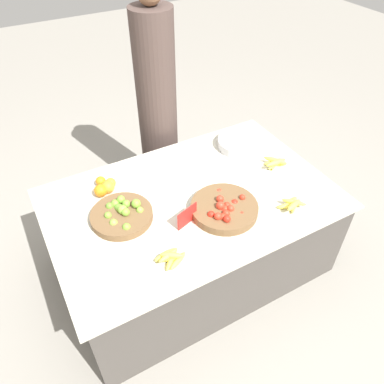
# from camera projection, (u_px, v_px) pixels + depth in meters

# --- Properties ---
(ground_plane) EXTENTS (12.00, 12.00, 0.00)m
(ground_plane) POSITION_uv_depth(u_px,v_px,m) (192.00, 261.00, 2.73)
(ground_plane) COLOR gray
(market_table) EXTENTS (1.75, 1.15, 0.63)m
(market_table) POSITION_uv_depth(u_px,v_px,m) (192.00, 232.00, 2.52)
(market_table) COLOR #4C4742
(market_table) RESTS_ON ground_plane
(lime_bowl) EXTENTS (0.36, 0.36, 0.10)m
(lime_bowl) POSITION_uv_depth(u_px,v_px,m) (122.00, 214.00, 2.17)
(lime_bowl) COLOR brown
(lime_bowl) RESTS_ON market_table
(tomato_basket) EXTENTS (0.40, 0.40, 0.09)m
(tomato_basket) POSITION_uv_depth(u_px,v_px,m) (224.00, 208.00, 2.20)
(tomato_basket) COLOR brown
(tomato_basket) RESTS_ON market_table
(orange_pile) EXTENTS (0.15, 0.17, 0.08)m
(orange_pile) POSITION_uv_depth(u_px,v_px,m) (105.00, 186.00, 2.34)
(orange_pile) COLOR orange
(orange_pile) RESTS_ON market_table
(metal_bowl) EXTENTS (0.35, 0.35, 0.06)m
(metal_bowl) POSITION_uv_depth(u_px,v_px,m) (242.00, 143.00, 2.70)
(metal_bowl) COLOR silver
(metal_bowl) RESTS_ON market_table
(price_sign) EXTENTS (0.15, 0.05, 0.12)m
(price_sign) POSITION_uv_depth(u_px,v_px,m) (187.00, 216.00, 2.11)
(price_sign) COLOR red
(price_sign) RESTS_ON market_table
(banana_bunch_front_left) EXTENTS (0.18, 0.13, 0.06)m
(banana_bunch_front_left) POSITION_uv_depth(u_px,v_px,m) (171.00, 257.00, 1.94)
(banana_bunch_front_left) COLOR #EFDB4C
(banana_bunch_front_left) RESTS_ON market_table
(banana_bunch_back_center) EXTENTS (0.17, 0.13, 0.06)m
(banana_bunch_back_center) POSITION_uv_depth(u_px,v_px,m) (292.00, 204.00, 2.23)
(banana_bunch_back_center) COLOR #EFDB4C
(banana_bunch_back_center) RESTS_ON market_table
(banana_bunch_middle_left) EXTENTS (0.17, 0.15, 0.06)m
(banana_bunch_middle_left) POSITION_uv_depth(u_px,v_px,m) (275.00, 163.00, 2.54)
(banana_bunch_middle_left) COLOR #EFDB4C
(banana_bunch_middle_left) RESTS_ON market_table
(vendor_person) EXTENTS (0.29, 0.29, 1.67)m
(vendor_person) POSITION_uv_depth(u_px,v_px,m) (157.00, 111.00, 2.81)
(vendor_person) COLOR #473833
(vendor_person) RESTS_ON ground_plane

